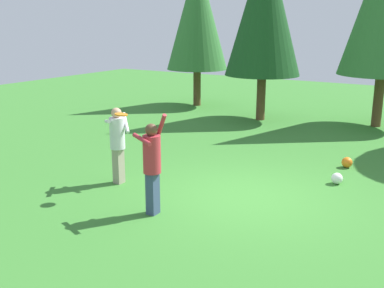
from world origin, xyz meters
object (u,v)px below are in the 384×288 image
object	(u,v)px
person_thrower	(152,161)
ball_orange	(347,162)
frisbee	(121,114)
person_catcher	(117,139)
tree_far_left	(197,15)
ball_white	(337,178)
tree_left	(264,7)

from	to	relation	value
person_thrower	ball_orange	xyz separation A→B (m)	(2.46, 4.97, -0.94)
person_thrower	frisbee	world-z (taller)	person_thrower
person_catcher	tree_far_left	xyz separation A→B (m)	(-3.76, 9.73, 2.83)
frisbee	tree_far_left	distance (m)	11.30
frisbee	ball_white	world-z (taller)	frisbee
ball_orange	tree_left	bearing A→B (deg)	134.44
ball_white	tree_far_left	distance (m)	11.41
person_catcher	frisbee	size ratio (longest dim) A/B	4.75
person_catcher	ball_orange	size ratio (longest dim) A/B	6.47
person_thrower	tree_far_left	world-z (taller)	tree_far_left
person_thrower	tree_far_left	size ratio (longest dim) A/B	0.32
tree_far_left	tree_left	world-z (taller)	tree_left
frisbee	person_thrower	bearing A→B (deg)	-24.61
person_thrower	frisbee	bearing A→B (deg)	0.00
person_thrower	tree_far_left	xyz separation A→B (m)	(-5.48, 10.75, 2.81)
frisbee	ball_orange	bearing A→B (deg)	50.75
ball_orange	tree_far_left	distance (m)	10.51
frisbee	ball_orange	size ratio (longest dim) A/B	1.36
person_catcher	frisbee	bearing A→B (deg)	0.00
person_catcher	tree_left	distance (m)	8.87
person_thrower	person_catcher	size ratio (longest dim) A/B	1.12
ball_white	tree_left	distance (m)	8.27
person_thrower	tree_left	world-z (taller)	tree_left
person_thrower	tree_left	size ratio (longest dim) A/B	0.30
frisbee	tree_left	bearing A→B (deg)	94.39
person_catcher	tree_left	world-z (taller)	tree_left
ball_orange	person_catcher	bearing A→B (deg)	-136.68
person_catcher	ball_white	xyz separation A→B (m)	(4.29, 2.56, -0.92)
ball_orange	frisbee	bearing A→B (deg)	-129.25
tree_far_left	tree_left	bearing A→B (deg)	-21.01
person_thrower	ball_orange	bearing A→B (deg)	-91.70
person_thrower	tree_left	xyz separation A→B (m)	(-1.84, 9.36, 3.02)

